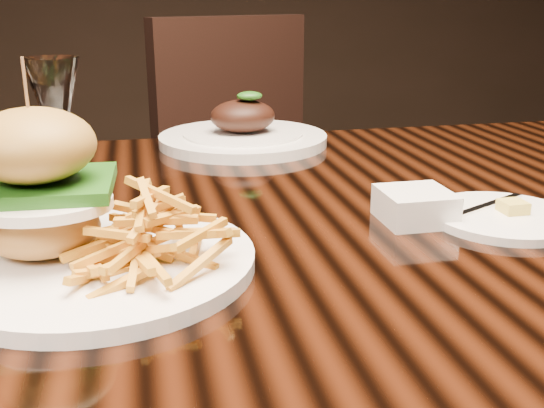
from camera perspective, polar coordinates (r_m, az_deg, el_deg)
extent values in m
cube|color=black|center=(0.78, -0.89, -2.06)|extent=(1.60, 0.90, 0.04)
cylinder|color=white|center=(0.63, -15.15, -5.04)|extent=(0.30, 0.30, 0.01)
ellipsoid|color=#A17434|center=(0.65, -19.88, -2.05)|extent=(0.11, 0.11, 0.05)
ellipsoid|color=white|center=(0.62, -19.75, -0.07)|extent=(0.12, 0.10, 0.01)
ellipsoid|color=#FFA20D|center=(0.60, -18.12, 0.06)|extent=(0.02, 0.02, 0.01)
cube|color=#245F17|center=(0.63, -20.27, 1.40)|extent=(0.13, 0.12, 0.01)
ellipsoid|color=olive|center=(0.62, -20.67, 4.96)|extent=(0.12, 0.12, 0.07)
cylinder|color=olive|center=(0.62, -21.03, 8.07)|extent=(0.00, 0.00, 0.09)
cylinder|color=white|center=(0.79, 20.00, -1.10)|extent=(0.17, 0.17, 0.01)
cube|color=gold|center=(0.79, 20.79, -0.22)|extent=(0.03, 0.03, 0.01)
cube|color=silver|center=(0.80, 18.51, -0.19)|extent=(0.14, 0.07, 0.00)
cube|color=white|center=(0.76, 12.70, -0.17)|extent=(0.10, 0.10, 0.04)
cylinder|color=white|center=(0.85, -18.03, 0.21)|extent=(0.06, 0.06, 0.00)
cylinder|color=white|center=(0.84, -18.35, 3.40)|extent=(0.01, 0.01, 0.09)
cone|color=white|center=(0.82, -18.97, 9.41)|extent=(0.07, 0.07, 0.08)
cylinder|color=white|center=(1.13, -2.61, 5.81)|extent=(0.30, 0.30, 0.02)
cylinder|color=white|center=(1.13, -2.61, 5.90)|extent=(0.21, 0.21, 0.02)
ellipsoid|color=black|center=(1.12, -2.64, 7.88)|extent=(0.11, 0.09, 0.06)
ellipsoid|color=#245F17|center=(1.11, -2.03, 9.66)|extent=(0.04, 0.03, 0.02)
cube|color=black|center=(1.65, 0.32, -1.27)|extent=(0.60, 0.60, 0.06)
cube|color=black|center=(1.76, -3.69, 8.32)|extent=(0.44, 0.23, 0.50)
cylinder|color=black|center=(1.51, -1.39, -12.76)|extent=(0.04, 0.04, 0.45)
cylinder|color=black|center=(1.72, 9.27, -8.84)|extent=(0.04, 0.04, 0.45)
cylinder|color=black|center=(1.80, -8.24, -7.55)|extent=(0.04, 0.04, 0.45)
cylinder|color=black|center=(1.98, 1.58, -4.85)|extent=(0.04, 0.04, 0.45)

